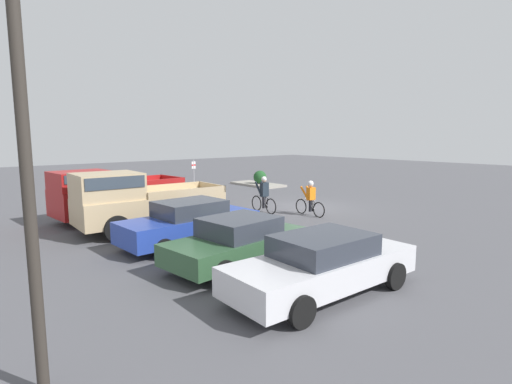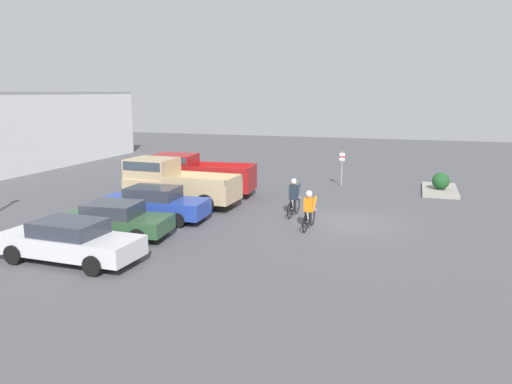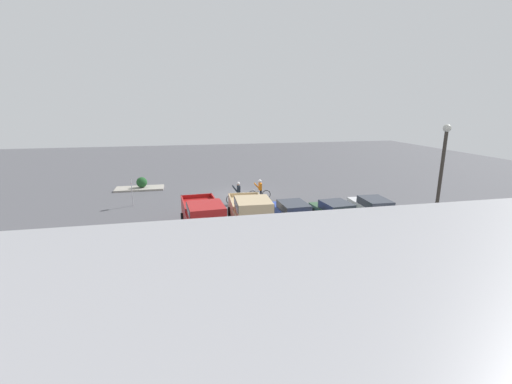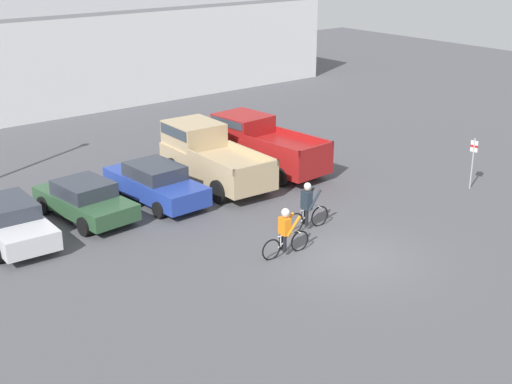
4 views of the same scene
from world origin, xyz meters
The scene contains 12 objects.
ground_plane centered at (0.00, 0.00, 0.00)m, with size 80.00×80.00×0.00m, color #4C4C51.
sedan_0 centered at (-7.74, 7.96, 0.70)m, with size 2.06×4.84×1.38m.
sedan_1 centered at (-4.94, 8.15, 0.69)m, with size 2.29×4.39×1.35m.
sedan_2 centered at (-2.14, 8.02, 0.72)m, with size 2.09×4.72×1.45m.
pickup_truck_0 centered at (0.68, 8.54, 1.18)m, with size 2.45×5.53×2.26m.
pickup_truck_1 centered at (3.43, 8.51, 1.11)m, with size 2.56×5.51×2.15m.
cyclist_0 centered at (0.44, 2.47, 0.85)m, with size 1.83×0.47×1.71m.
cyclist_1 centered at (-1.48, 1.38, 0.81)m, with size 1.83×0.48×1.60m.
fire_lane_sign centered at (8.24, 1.45, 1.25)m, with size 0.07×0.30×2.06m.
lamppost centered at (-7.52, 13.65, 3.79)m, with size 0.36×0.36×6.43m.
curb_island centered at (8.37, -4.00, 0.07)m, with size 4.17×1.86×0.15m, color gray.
shrub centered at (8.16, -4.01, 0.62)m, with size 0.94×0.94×0.94m.
Camera 1 is at (-13.34, 14.73, 3.56)m, focal length 28.00 mm.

